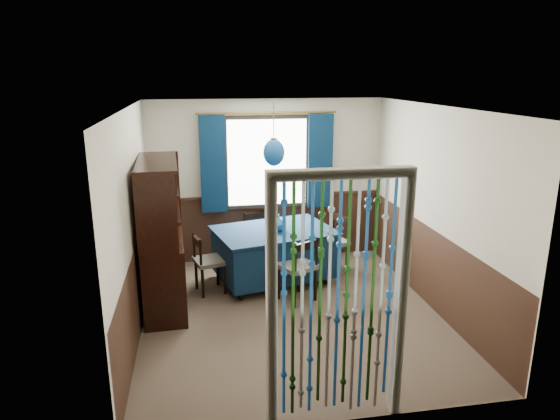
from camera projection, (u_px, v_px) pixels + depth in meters
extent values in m
plane|color=brown|center=(291.00, 314.00, 6.15)|extent=(4.00, 4.00, 0.00)
plane|color=silver|center=(292.00, 107.00, 5.49)|extent=(4.00, 4.00, 0.00)
plane|color=beige|center=(267.00, 181.00, 7.72)|extent=(3.60, 0.00, 3.60)
plane|color=beige|center=(340.00, 286.00, 3.92)|extent=(3.60, 0.00, 3.60)
plane|color=beige|center=(132.00, 224.00, 5.52)|extent=(0.00, 4.00, 4.00)
plane|color=beige|center=(435.00, 209.00, 6.12)|extent=(0.00, 4.00, 4.00)
plane|color=#341E13|center=(267.00, 227.00, 7.90)|extent=(3.60, 0.00, 3.60)
plane|color=#341E13|center=(337.00, 369.00, 4.13)|extent=(3.60, 0.00, 3.60)
plane|color=#341E13|center=(139.00, 286.00, 5.73)|extent=(0.00, 4.00, 4.00)
plane|color=#341E13|center=(429.00, 267.00, 6.31)|extent=(0.00, 4.00, 4.00)
cube|color=black|center=(267.00, 162.00, 7.59)|extent=(1.32, 0.12, 1.42)
cube|color=#0B2139|center=(274.00, 253.00, 7.01)|extent=(1.73, 1.37, 0.62)
cube|color=#0B2139|center=(274.00, 231.00, 6.92)|extent=(1.81, 1.45, 0.03)
cylinder|color=black|center=(241.00, 295.00, 6.52)|extent=(0.07, 0.07, 0.14)
cylinder|color=black|center=(327.00, 279.00, 7.00)|extent=(0.07, 0.07, 0.14)
cylinder|color=black|center=(223.00, 273.00, 7.21)|extent=(0.07, 0.07, 0.14)
cylinder|color=black|center=(302.00, 261.00, 7.69)|extent=(0.07, 0.07, 0.14)
cylinder|color=black|center=(294.00, 291.00, 6.25)|extent=(0.04, 0.04, 0.44)
cylinder|color=black|center=(315.00, 284.00, 6.46)|extent=(0.04, 0.04, 0.44)
cylinder|color=black|center=(278.00, 283.00, 6.51)|extent=(0.04, 0.04, 0.44)
cylinder|color=black|center=(299.00, 276.00, 6.71)|extent=(0.04, 0.04, 0.44)
cube|color=#5B5549|center=(297.00, 266.00, 6.42)|extent=(0.57, 0.56, 0.06)
cube|color=black|center=(306.00, 246.00, 6.20)|extent=(0.35, 0.21, 0.10)
cylinder|color=black|center=(295.00, 259.00, 6.13)|extent=(0.04, 0.04, 0.43)
cylinder|color=black|center=(317.00, 253.00, 6.34)|extent=(0.04, 0.04, 0.43)
cylinder|color=black|center=(264.00, 247.00, 7.91)|extent=(0.04, 0.04, 0.41)
cylinder|color=black|center=(246.00, 250.00, 7.76)|extent=(0.04, 0.04, 0.41)
cylinder|color=black|center=(273.00, 252.00, 7.65)|extent=(0.04, 0.04, 0.41)
cylinder|color=black|center=(254.00, 256.00, 7.51)|extent=(0.04, 0.04, 0.41)
cube|color=#5B5549|center=(259.00, 237.00, 7.65)|extent=(0.50, 0.49, 0.05)
cube|color=black|center=(254.00, 216.00, 7.70)|extent=(0.34, 0.15, 0.09)
cylinder|color=black|center=(264.00, 222.00, 7.81)|extent=(0.04, 0.04, 0.40)
cylinder|color=black|center=(245.00, 225.00, 7.66)|extent=(0.04, 0.04, 0.40)
cylinder|color=black|center=(196.00, 275.00, 6.81)|extent=(0.04, 0.04, 0.41)
cylinder|color=black|center=(203.00, 283.00, 6.53)|extent=(0.04, 0.04, 0.41)
cylinder|color=black|center=(218.00, 271.00, 6.93)|extent=(0.04, 0.04, 0.41)
cylinder|color=black|center=(225.00, 280.00, 6.65)|extent=(0.04, 0.04, 0.41)
cube|color=#5B5549|center=(210.00, 261.00, 6.67)|extent=(0.47, 0.49, 0.05)
cube|color=black|center=(197.00, 241.00, 6.52)|extent=(0.12, 0.34, 0.09)
cylinder|color=black|center=(194.00, 247.00, 6.70)|extent=(0.04, 0.04, 0.40)
cylinder|color=black|center=(201.00, 254.00, 6.42)|extent=(0.04, 0.04, 0.40)
cylinder|color=black|center=(347.00, 259.00, 7.33)|extent=(0.04, 0.04, 0.44)
cylinder|color=black|center=(332.00, 252.00, 7.62)|extent=(0.04, 0.04, 0.44)
cylinder|color=black|center=(329.00, 264.00, 7.16)|extent=(0.04, 0.04, 0.44)
cylinder|color=black|center=(314.00, 256.00, 7.45)|extent=(0.04, 0.04, 0.44)
cube|color=#5B5549|center=(331.00, 242.00, 7.32)|extent=(0.55, 0.56, 0.06)
cube|color=black|center=(341.00, 219.00, 7.32)|extent=(0.18, 0.36, 0.10)
cylinder|color=black|center=(348.00, 231.00, 7.21)|extent=(0.04, 0.04, 0.43)
cylinder|color=black|center=(333.00, 225.00, 7.50)|extent=(0.04, 0.04, 0.43)
cube|color=black|center=(165.00, 270.00, 6.28)|extent=(0.56, 1.45, 0.93)
cube|color=black|center=(156.00, 214.00, 5.39)|extent=(0.45, 0.07, 0.93)
cube|color=black|center=(163.00, 186.00, 6.68)|extent=(0.45, 0.07, 0.93)
cube|color=black|center=(157.00, 162.00, 5.92)|extent=(0.51, 1.45, 0.04)
cube|color=black|center=(141.00, 199.00, 6.00)|extent=(0.10, 1.41, 0.93)
cube|color=black|center=(163.00, 209.00, 6.08)|extent=(0.46, 1.36, 0.02)
cube|color=black|center=(161.00, 185.00, 6.00)|extent=(0.46, 1.36, 0.02)
cylinder|color=olive|center=(274.00, 128.00, 6.55)|extent=(0.01, 0.01, 0.66)
ellipsoid|color=navy|center=(274.00, 153.00, 6.63)|extent=(0.30, 0.30, 0.36)
cylinder|color=olive|center=(274.00, 139.00, 6.59)|extent=(0.09, 0.09, 0.03)
imported|color=navy|center=(278.00, 223.00, 6.86)|extent=(0.26, 0.26, 0.21)
imported|color=beige|center=(163.00, 213.00, 5.77)|extent=(0.24, 0.24, 0.05)
imported|color=beige|center=(167.00, 221.00, 6.41)|extent=(0.22, 0.22, 0.21)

